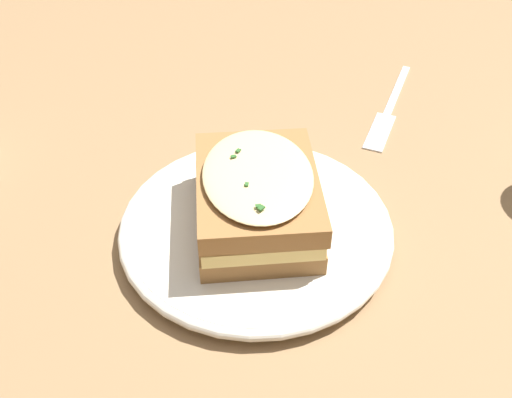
{
  "coord_description": "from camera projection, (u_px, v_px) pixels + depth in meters",
  "views": [
    {
      "loc": [
        -0.34,
        -0.19,
        0.39
      ],
      "look_at": [
        0.01,
        -0.02,
        0.05
      ],
      "focal_mm": 42.0,
      "sensor_mm": 36.0,
      "label": 1
    }
  ],
  "objects": [
    {
      "name": "ground_plane",
      "position": [
        227.0,
        236.0,
        0.55
      ],
      "size": [
        2.4,
        2.4,
        0.0
      ],
      "primitive_type": "plane",
      "color": "olive"
    },
    {
      "name": "dinner_plate",
      "position": [
        256.0,
        227.0,
        0.55
      ],
      "size": [
        0.25,
        0.25,
        0.02
      ],
      "color": "silver",
      "rests_on": "ground_plane"
    },
    {
      "name": "sandwich",
      "position": [
        257.0,
        197.0,
        0.52
      ],
      "size": [
        0.17,
        0.16,
        0.06
      ],
      "rotation": [
        0.0,
        0.0,
        0.53
      ],
      "color": "olive",
      "rests_on": "dinner_plate"
    },
    {
      "name": "fork",
      "position": [
        387.0,
        115.0,
        0.7
      ],
      "size": [
        0.19,
        0.03,
        0.0
      ],
      "rotation": [
        0.0,
        0.0,
        1.63
      ],
      "color": "silver",
      "rests_on": "ground_plane"
    }
  ]
}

